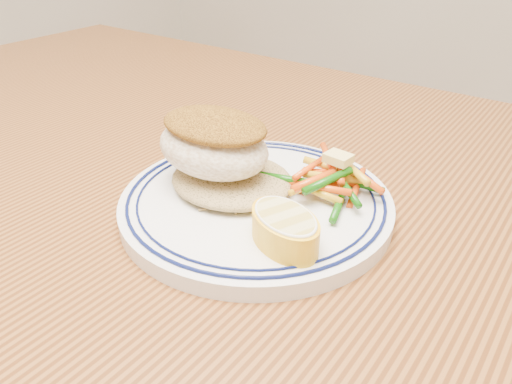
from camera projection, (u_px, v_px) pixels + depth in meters
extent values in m
cube|color=#542B10|center=(225.00, 217.00, 0.49)|extent=(1.50, 0.90, 0.04)
cylinder|color=#542B10|center=(119.00, 189.00, 1.29)|extent=(0.07, 0.07, 0.71)
cylinder|color=silver|center=(256.00, 204.00, 0.46)|extent=(0.25, 0.25, 0.01)
torus|color=#0A113F|center=(256.00, 196.00, 0.46)|extent=(0.24, 0.24, 0.00)
torus|color=#0A113F|center=(256.00, 196.00, 0.46)|extent=(0.22, 0.22, 0.00)
ellipsoid|color=#997F4C|center=(232.00, 177.00, 0.47)|extent=(0.12, 0.11, 0.02)
ellipsoid|color=beige|center=(213.00, 148.00, 0.46)|extent=(0.12, 0.09, 0.05)
ellipsoid|color=brown|center=(214.00, 125.00, 0.45)|extent=(0.11, 0.08, 0.02)
cylinder|color=#DE470B|center=(326.00, 186.00, 0.47)|extent=(0.04, 0.05, 0.01)
cylinder|color=#DE470B|center=(357.00, 187.00, 0.46)|extent=(0.02, 0.06, 0.01)
cylinder|color=#13540A|center=(338.00, 205.00, 0.43)|extent=(0.02, 0.05, 0.01)
cylinder|color=#DE470B|center=(326.00, 172.00, 0.49)|extent=(0.04, 0.04, 0.01)
cylinder|color=#13540A|center=(359.00, 184.00, 0.46)|extent=(0.05, 0.01, 0.01)
cylinder|color=gold|center=(318.00, 192.00, 0.45)|extent=(0.05, 0.01, 0.01)
cylinder|color=#DE470B|center=(329.00, 177.00, 0.47)|extent=(0.05, 0.02, 0.01)
cylinder|color=gold|center=(336.00, 178.00, 0.46)|extent=(0.06, 0.04, 0.01)
cylinder|color=#13540A|center=(348.00, 189.00, 0.45)|extent=(0.04, 0.04, 0.01)
cylinder|color=gold|center=(329.00, 167.00, 0.48)|extent=(0.05, 0.02, 0.01)
cylinder|color=#DE470B|center=(320.00, 187.00, 0.45)|extent=(0.06, 0.01, 0.01)
cylinder|color=#13540A|center=(287.00, 179.00, 0.46)|extent=(0.06, 0.03, 0.01)
cylinder|color=gold|center=(311.00, 185.00, 0.45)|extent=(0.02, 0.05, 0.01)
cylinder|color=#DE470B|center=(341.00, 171.00, 0.46)|extent=(0.03, 0.04, 0.01)
cylinder|color=#DE470B|center=(314.00, 181.00, 0.45)|extent=(0.02, 0.05, 0.01)
cylinder|color=#DE470B|center=(360.00, 175.00, 0.46)|extent=(0.06, 0.03, 0.01)
cylinder|color=#DE470B|center=(309.00, 168.00, 0.47)|extent=(0.01, 0.06, 0.01)
cylinder|color=#13540A|center=(328.00, 181.00, 0.44)|extent=(0.03, 0.05, 0.01)
cylinder|color=gold|center=(355.00, 171.00, 0.46)|extent=(0.05, 0.05, 0.01)
cylinder|color=#DE470B|center=(329.00, 160.00, 0.48)|extent=(0.04, 0.05, 0.01)
cube|color=#F3DC77|center=(338.00, 158.00, 0.46)|extent=(0.03, 0.02, 0.01)
torus|color=white|center=(285.00, 216.00, 0.38)|extent=(0.08, 0.08, 0.00)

